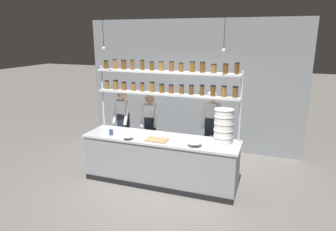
{
  "coord_description": "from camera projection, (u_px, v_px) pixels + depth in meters",
  "views": [
    {
      "loc": [
        1.93,
        -4.99,
        2.79
      ],
      "look_at": [
        0.08,
        0.2,
        1.31
      ],
      "focal_mm": 32.0,
      "sensor_mm": 36.0,
      "label": 1
    }
  ],
  "objects": [
    {
      "name": "pendant_light_row",
      "position": [
        160.0,
        48.0,
        5.22
      ],
      "size": [
        2.31,
        0.07,
        0.61
      ],
      "color": "black"
    },
    {
      "name": "chef_center",
      "position": [
        150.0,
        125.0,
        6.51
      ],
      "size": [
        0.39,
        0.31,
        1.58
      ],
      "rotation": [
        0.0,
        0.0,
        0.15
      ],
      "color": "black",
      "rests_on": "ground_plane"
    },
    {
      "name": "spice_shelf_unit",
      "position": [
        167.0,
        84.0,
        5.69
      ],
      "size": [
        2.87,
        0.28,
        2.34
      ],
      "color": "#B7BABF",
      "rests_on": "ground_plane"
    },
    {
      "name": "prep_bowl_center_front",
      "position": [
        128.0,
        138.0,
        5.55
      ],
      "size": [
        0.19,
        0.19,
        0.05
      ],
      "color": "#B2B7BC",
      "rests_on": "prep_counter"
    },
    {
      "name": "cutting_board",
      "position": [
        157.0,
        140.0,
        5.5
      ],
      "size": [
        0.4,
        0.26,
        0.02
      ],
      "color": "#A88456",
      "rests_on": "prep_counter"
    },
    {
      "name": "serving_cup_front",
      "position": [
        111.0,
        132.0,
        5.79
      ],
      "size": [
        0.07,
        0.07,
        0.11
      ],
      "color": "#334C70",
      "rests_on": "prep_counter"
    },
    {
      "name": "container_stack",
      "position": [
        223.0,
        126.0,
        5.31
      ],
      "size": [
        0.35,
        0.35,
        0.62
      ],
      "color": "white",
      "rests_on": "prep_counter"
    },
    {
      "name": "chef_left",
      "position": [
        123.0,
        122.0,
        6.56
      ],
      "size": [
        0.39,
        0.31,
        1.66
      ],
      "rotation": [
        0.0,
        0.0,
        -0.13
      ],
      "color": "black",
      "rests_on": "ground_plane"
    },
    {
      "name": "prep_counter",
      "position": [
        161.0,
        160.0,
        5.77
      ],
      "size": [
        2.98,
        0.76,
        0.92
      ],
      "color": "gray",
      "rests_on": "ground_plane"
    },
    {
      "name": "ground_plane",
      "position": [
        161.0,
        182.0,
        5.89
      ],
      "size": [
        40.0,
        40.0,
        0.0
      ],
      "primitive_type": "plane",
      "color": "slate"
    },
    {
      "name": "back_wall",
      "position": [
        191.0,
        85.0,
        7.42
      ],
      "size": [
        5.38,
        0.12,
        3.18
      ],
      "primitive_type": "cube",
      "color": "gray",
      "rests_on": "ground_plane"
    },
    {
      "name": "chef_right",
      "position": [
        211.0,
        126.0,
        6.08
      ],
      "size": [
        0.37,
        0.3,
        1.73
      ],
      "rotation": [
        0.0,
        0.0,
        -0.04
      ],
      "color": "black",
      "rests_on": "ground_plane"
    },
    {
      "name": "prep_bowl_near_left",
      "position": [
        194.0,
        144.0,
        5.21
      ],
      "size": [
        0.26,
        0.26,
        0.07
      ],
      "color": "silver",
      "rests_on": "prep_counter"
    }
  ]
}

